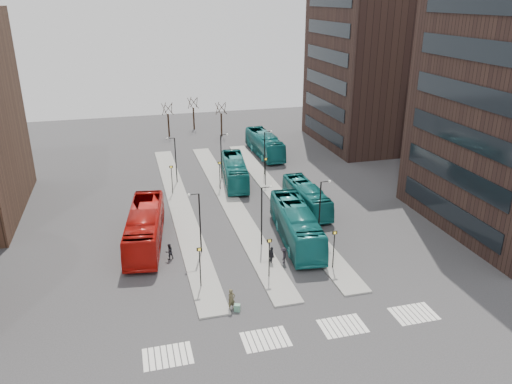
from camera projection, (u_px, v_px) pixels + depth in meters
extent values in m
plane|color=#2F2F31|center=(297.00, 375.00, 32.52)|extent=(160.00, 160.00, 0.00)
cube|color=gray|center=(180.00, 206.00, 58.50)|extent=(2.50, 45.00, 0.15)
cube|color=gray|center=(230.00, 201.00, 59.94)|extent=(2.50, 45.00, 0.15)
cube|color=gray|center=(278.00, 196.00, 61.39)|extent=(2.50, 45.00, 0.15)
cube|color=#1C4E9A|center=(237.00, 308.00, 39.01)|extent=(0.57, 0.52, 0.57)
imported|color=#B4130D|center=(145.00, 227.00, 49.14)|extent=(4.81, 13.27, 3.61)
imported|color=#146666|center=(296.00, 225.00, 49.73)|extent=(4.30, 12.98, 3.55)
imported|color=#156A69|center=(235.00, 171.00, 65.49)|extent=(4.21, 11.78, 3.21)
imported|color=#146868|center=(306.00, 197.00, 57.44)|extent=(2.54, 10.51, 2.92)
imported|color=#15696B|center=(264.00, 144.00, 77.02)|extent=(3.19, 12.30, 3.41)
imported|color=#4C452D|center=(231.00, 299.00, 39.01)|extent=(0.77, 0.65, 1.79)
imported|color=black|center=(169.00, 252.00, 46.59)|extent=(0.93, 0.85, 1.55)
imported|color=black|center=(272.00, 255.00, 45.72)|extent=(0.59, 1.06, 1.71)
imported|color=black|center=(284.00, 255.00, 45.90)|extent=(0.92, 1.15, 1.56)
cube|color=silver|center=(145.00, 360.00, 33.83)|extent=(0.35, 2.40, 0.01)
cube|color=silver|center=(152.00, 359.00, 33.93)|extent=(0.35, 2.40, 0.01)
cube|color=silver|center=(158.00, 358.00, 34.03)|extent=(0.35, 2.40, 0.01)
cube|color=silver|center=(164.00, 357.00, 34.14)|extent=(0.35, 2.40, 0.01)
cube|color=silver|center=(171.00, 356.00, 34.24)|extent=(0.35, 2.40, 0.01)
cube|color=silver|center=(177.00, 354.00, 34.34)|extent=(0.35, 2.40, 0.01)
cube|color=silver|center=(183.00, 353.00, 34.45)|extent=(0.35, 2.40, 0.01)
cube|color=silver|center=(189.00, 352.00, 34.55)|extent=(0.35, 2.40, 0.01)
cube|color=silver|center=(245.00, 343.00, 35.51)|extent=(0.35, 2.40, 0.01)
cube|color=silver|center=(251.00, 342.00, 35.62)|extent=(0.35, 2.40, 0.01)
cube|color=silver|center=(257.00, 341.00, 35.72)|extent=(0.35, 2.40, 0.01)
cube|color=silver|center=(263.00, 340.00, 35.82)|extent=(0.35, 2.40, 0.01)
cube|color=silver|center=(268.00, 339.00, 35.93)|extent=(0.35, 2.40, 0.01)
cube|color=silver|center=(274.00, 338.00, 36.03)|extent=(0.35, 2.40, 0.01)
cube|color=silver|center=(280.00, 337.00, 36.13)|extent=(0.35, 2.40, 0.01)
cube|color=silver|center=(285.00, 336.00, 36.24)|extent=(0.35, 2.40, 0.01)
cube|color=silver|center=(324.00, 329.00, 36.96)|extent=(0.35, 2.40, 0.01)
cube|color=silver|center=(329.00, 328.00, 37.06)|extent=(0.35, 2.40, 0.01)
cube|color=silver|center=(335.00, 327.00, 37.16)|extent=(0.35, 2.40, 0.01)
cube|color=silver|center=(340.00, 326.00, 37.27)|extent=(0.35, 2.40, 0.01)
cube|color=silver|center=(345.00, 325.00, 37.37)|extent=(0.35, 2.40, 0.01)
cube|color=silver|center=(350.00, 325.00, 37.47)|extent=(0.35, 2.40, 0.01)
cube|color=silver|center=(356.00, 324.00, 37.58)|extent=(0.35, 2.40, 0.01)
cube|color=silver|center=(361.00, 323.00, 37.68)|extent=(0.35, 2.40, 0.01)
cube|color=silver|center=(396.00, 317.00, 38.40)|extent=(0.35, 2.40, 0.01)
cube|color=silver|center=(401.00, 316.00, 38.51)|extent=(0.35, 2.40, 0.01)
cube|color=silver|center=(406.00, 315.00, 38.61)|extent=(0.35, 2.40, 0.01)
cube|color=silver|center=(411.00, 314.00, 38.71)|extent=(0.35, 2.40, 0.01)
cube|color=silver|center=(416.00, 313.00, 38.81)|extent=(0.35, 2.40, 0.01)
cube|color=silver|center=(421.00, 312.00, 38.92)|extent=(0.35, 2.40, 0.01)
cube|color=silver|center=(426.00, 312.00, 39.02)|extent=(0.35, 2.40, 0.01)
cube|color=silver|center=(431.00, 311.00, 39.12)|extent=(0.35, 2.40, 0.01)
cube|color=black|center=(448.00, 210.00, 51.27)|extent=(0.12, 16.00, 2.00)
cube|color=black|center=(453.00, 174.00, 49.81)|extent=(0.12, 16.00, 2.00)
cube|color=black|center=(459.00, 135.00, 48.35)|extent=(0.12, 16.00, 2.00)
cube|color=black|center=(466.00, 93.00, 46.88)|extent=(0.12, 16.00, 2.00)
cube|color=black|center=(472.00, 49.00, 45.42)|extent=(0.12, 16.00, 2.00)
cube|color=black|center=(480.00, 2.00, 43.96)|extent=(0.12, 16.00, 2.00)
cube|color=black|center=(385.00, 50.00, 79.69)|extent=(20.00, 20.00, 30.00)
cube|color=black|center=(323.00, 130.00, 81.84)|extent=(0.12, 16.00, 2.00)
cube|color=black|center=(324.00, 106.00, 80.37)|extent=(0.12, 16.00, 2.00)
cube|color=black|center=(325.00, 81.00, 78.91)|extent=(0.12, 16.00, 2.00)
cube|color=black|center=(326.00, 55.00, 77.45)|extent=(0.12, 16.00, 2.00)
cube|color=black|center=(328.00, 28.00, 75.98)|extent=(0.12, 16.00, 2.00)
cube|color=black|center=(329.00, 0.00, 74.52)|extent=(0.12, 16.00, 2.00)
cylinder|color=black|center=(200.00, 268.00, 41.55)|extent=(0.10, 0.10, 3.50)
cube|color=black|center=(199.00, 249.00, 40.91)|extent=(0.45, 0.10, 0.30)
cube|color=yellow|center=(199.00, 250.00, 40.86)|extent=(0.20, 0.02, 0.20)
cylinder|color=black|center=(172.00, 180.00, 61.33)|extent=(0.10, 0.10, 3.50)
cube|color=black|center=(171.00, 167.00, 60.69)|extent=(0.45, 0.10, 0.30)
cube|color=yellow|center=(171.00, 167.00, 60.64)|extent=(0.20, 0.02, 0.20)
cylinder|color=black|center=(269.00, 259.00, 43.00)|extent=(0.10, 0.10, 3.50)
cube|color=black|center=(269.00, 241.00, 42.36)|extent=(0.45, 0.10, 0.30)
cube|color=yellow|center=(270.00, 241.00, 42.30)|extent=(0.20, 0.02, 0.20)
cylinder|color=black|center=(220.00, 176.00, 62.78)|extent=(0.10, 0.10, 3.50)
cube|color=black|center=(219.00, 163.00, 62.14)|extent=(0.45, 0.10, 0.30)
cube|color=yellow|center=(220.00, 163.00, 62.08)|extent=(0.20, 0.02, 0.20)
cylinder|color=black|center=(334.00, 250.00, 44.44)|extent=(0.10, 0.10, 3.50)
cube|color=black|center=(335.00, 233.00, 43.80)|extent=(0.45, 0.10, 0.30)
cube|color=yellow|center=(335.00, 233.00, 43.75)|extent=(0.20, 0.02, 0.20)
cylinder|color=black|center=(266.00, 172.00, 64.22)|extent=(0.10, 0.10, 3.50)
cube|color=black|center=(266.00, 159.00, 63.58)|extent=(0.45, 0.10, 0.30)
cube|color=yellow|center=(266.00, 159.00, 63.53)|extent=(0.20, 0.02, 0.20)
cylinder|color=black|center=(200.00, 224.00, 46.73)|extent=(0.14, 0.14, 6.00)
cylinder|color=black|center=(194.00, 194.00, 45.53)|extent=(0.90, 0.08, 0.08)
sphere|color=silver|center=(189.00, 195.00, 45.42)|extent=(0.24, 0.24, 0.24)
cylinder|color=black|center=(176.00, 160.00, 64.71)|extent=(0.14, 0.14, 6.00)
cylinder|color=black|center=(171.00, 138.00, 63.51)|extent=(0.90, 0.08, 0.08)
sphere|color=silver|center=(167.00, 138.00, 63.40)|extent=(0.24, 0.24, 0.24)
cylinder|color=black|center=(262.00, 217.00, 48.18)|extent=(0.14, 0.14, 6.00)
cylinder|color=black|center=(266.00, 187.00, 47.19)|extent=(0.90, 0.08, 0.08)
sphere|color=silver|center=(271.00, 187.00, 47.30)|extent=(0.24, 0.24, 0.24)
cylinder|color=black|center=(221.00, 157.00, 66.16)|extent=(0.14, 0.14, 6.00)
cylinder|color=black|center=(224.00, 135.00, 65.17)|extent=(0.90, 0.08, 0.08)
sphere|color=silver|center=(227.00, 134.00, 65.28)|extent=(0.24, 0.24, 0.24)
cylinder|color=black|center=(320.00, 210.00, 49.62)|extent=(0.14, 0.14, 6.00)
cylinder|color=black|center=(325.00, 182.00, 48.63)|extent=(0.90, 0.08, 0.08)
sphere|color=silver|center=(330.00, 181.00, 48.74)|extent=(0.24, 0.24, 0.24)
cylinder|color=black|center=(265.00, 153.00, 67.60)|extent=(0.14, 0.14, 6.00)
cylinder|color=black|center=(268.00, 132.00, 66.61)|extent=(0.90, 0.08, 0.08)
sphere|color=silver|center=(271.00, 131.00, 66.72)|extent=(0.24, 0.24, 0.24)
cylinder|color=black|center=(169.00, 125.00, 87.05)|extent=(0.30, 0.30, 4.00)
cylinder|color=black|center=(172.00, 109.00, 86.15)|extent=(0.10, 1.56, 1.95)
cylinder|color=black|center=(168.00, 108.00, 86.63)|extent=(1.48, 0.59, 1.97)
cylinder|color=black|center=(164.00, 109.00, 86.22)|extent=(0.90, 1.31, 1.99)
cylinder|color=black|center=(164.00, 110.00, 85.48)|extent=(0.89, 1.31, 1.99)
cylinder|color=black|center=(169.00, 110.00, 85.44)|extent=(1.48, 0.58, 1.97)
cylinder|color=black|center=(194.00, 119.00, 91.84)|extent=(0.30, 0.30, 4.00)
cylinder|color=black|center=(197.00, 103.00, 90.95)|extent=(0.10, 1.56, 1.95)
cylinder|color=black|center=(194.00, 102.00, 91.43)|extent=(1.48, 0.59, 1.97)
cylinder|color=black|center=(190.00, 103.00, 91.02)|extent=(0.90, 1.31, 1.99)
cylinder|color=black|center=(190.00, 104.00, 90.28)|extent=(0.89, 1.31, 1.99)
cylinder|color=black|center=(195.00, 104.00, 90.24)|extent=(1.48, 0.58, 1.97)
cylinder|color=black|center=(221.00, 125.00, 87.41)|extent=(0.30, 0.30, 4.00)
cylinder|color=black|center=(225.00, 108.00, 86.52)|extent=(0.10, 1.56, 1.95)
cylinder|color=black|center=(222.00, 108.00, 87.00)|extent=(1.48, 0.59, 1.97)
cylinder|color=black|center=(217.00, 108.00, 86.59)|extent=(0.90, 1.31, 1.99)
cylinder|color=black|center=(218.00, 109.00, 85.85)|extent=(0.89, 1.31, 1.99)
cylinder|color=black|center=(223.00, 109.00, 85.81)|extent=(1.48, 0.58, 1.97)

